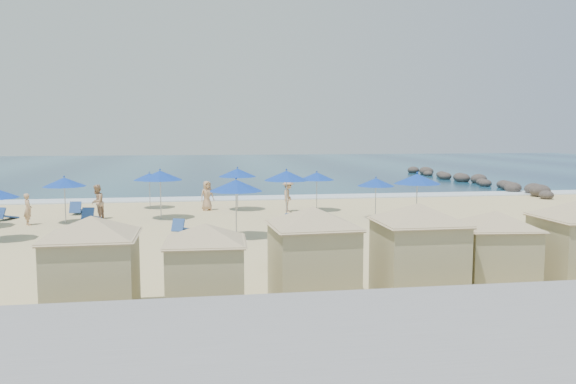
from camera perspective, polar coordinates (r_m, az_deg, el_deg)
The scene contains 30 objects.
ground at distance 24.27m, azimuth -7.33°, elevation -4.99°, with size 160.00×160.00×0.00m, color beige.
ocean at distance 78.95m, azimuth -8.50°, elevation 2.61°, with size 160.00×80.00×0.06m, color #0E314F.
surf_line at distance 39.59m, azimuth -7.99°, elevation -0.68°, with size 160.00×2.50×0.08m, color white.
seawall at distance 11.07m, azimuth -5.26°, elevation -14.95°, with size 160.00×6.10×1.22m.
rock_jetty at distance 54.76m, azimuth 17.81°, elevation 1.27°, with size 2.56×26.66×0.96m.
trash_bin at distance 19.54m, azimuth -0.47°, elevation -6.42°, with size 0.80×0.80×0.80m, color black.
cabana_0 at distance 14.75m, azimuth -19.27°, elevation -5.98°, with size 4.54×4.54×2.85m.
cabana_1 at distance 14.40m, azimuth -8.38°, elevation -6.59°, with size 4.12×4.12×2.59m.
cabana_2 at distance 15.23m, azimuth 2.55°, elevation -5.13°, with size 4.63×4.63×2.91m.
cabana_3 at distance 16.01m, azimuth 13.10°, elevation -4.63°, with size 4.72×4.72×2.96m.
cabana_4 at distance 17.19m, azimuth 20.33°, elevation -4.73°, with size 4.20×4.20×2.65m.
umbrella_2 at distance 30.76m, azimuth -21.78°, elevation 0.95°, with size 2.15×2.15×2.45m.
umbrella_4 at distance 35.35m, azimuth -13.91°, elevation 1.52°, with size 1.98×1.98×2.25m.
umbrella_5 at distance 30.79m, azimuth -12.86°, elevation 1.66°, with size 2.38×2.38×2.71m.
umbrella_6 at distance 24.62m, azimuth -5.30°, elevation 0.67°, with size 2.36×2.36×2.69m.
umbrella_7 at distance 33.57m, azimuth -5.16°, elevation 1.97°, with size 2.29×2.29×2.61m.
umbrella_8 at distance 29.57m, azimuth -0.16°, elevation 1.67°, with size 2.41×2.41×2.74m.
umbrella_9 at distance 33.17m, azimuth 2.94°, elevation 1.62°, with size 2.10×2.10×2.39m.
umbrella_10 at distance 30.44m, azimuth 8.91°, elevation 0.99°, with size 2.01×2.01×2.29m.
umbrella_11 at distance 28.85m, azimuth 12.99°, elevation 1.31°, with size 2.35×2.35×2.68m.
beach_chair_0 at distance 33.43m, azimuth -26.85°, elevation -2.13°, with size 1.03×1.44×0.72m.
beach_chair_1 at distance 34.17m, azimuth -20.62°, elevation -1.68°, with size 0.72×1.44×0.77m.
beach_chair_2 at distance 31.30m, azimuth -19.42°, elevation -2.31°, with size 0.86×1.47×0.76m.
beach_chair_3 at distance 26.55m, azimuth -10.80°, elevation -3.56°, with size 1.02×1.40×0.71m.
beach_chair_4 at distance 28.21m, azimuth 0.03°, elevation -2.93°, with size 0.82×1.27×0.64m.
beach_chair_5 at distance 29.51m, azimuth 11.10°, elevation -2.61°, with size 0.66×1.32×0.71m.
beachgoer_0 at distance 31.04m, azimuth -24.92°, elevation -1.60°, with size 0.58×0.38×1.60m, color tan.
beachgoer_1 at distance 31.72m, azimuth -18.83°, elevation -0.97°, with size 0.91×0.71×1.87m, color tan.
beachgoer_2 at distance 32.93m, azimuth 0.03°, elevation -0.39°, with size 1.22×0.70×1.88m, color tan.
beachgoer_3 at distance 33.87m, azimuth -8.22°, elevation -0.36°, with size 0.87×0.56×1.77m, color tan.
Camera 1 is at (-0.63, -23.82, 4.60)m, focal length 35.00 mm.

